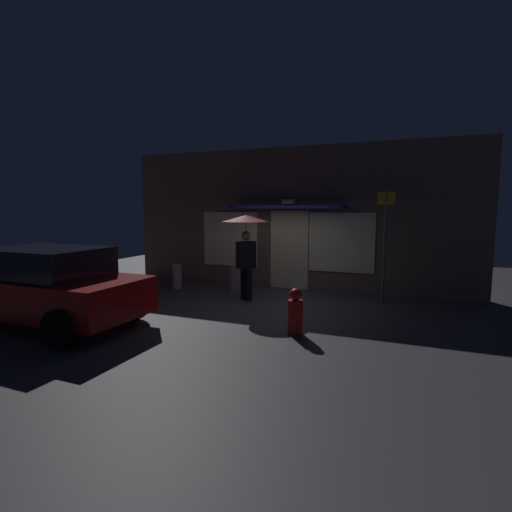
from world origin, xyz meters
TOP-DOWN VIEW (x-y plane):
  - ground_plane at (0.00, 0.00)m, footprint 18.00×18.00m
  - building_facade at (-0.00, 2.34)m, footprint 10.04×1.00m
  - person_with_umbrella at (-0.53, 0.34)m, footprint 1.17×1.17m
  - parked_car at (-3.30, -2.98)m, footprint 3.93×2.00m
  - street_sign_post at (2.62, 1.38)m, footprint 0.40×0.07m
  - sidewalk_bollard at (-1.30, 1.33)m, footprint 0.30×0.30m
  - sidewalk_bollard_2 at (-2.91, 0.93)m, footprint 0.24×0.24m
  - fire_hydrant at (1.35, -1.75)m, footprint 0.27×0.27m

SIDE VIEW (x-z plane):
  - ground_plane at x=0.00m, z-range 0.00..0.00m
  - sidewalk_bollard_2 at x=-2.91m, z-range 0.00..0.70m
  - sidewalk_bollard at x=-1.30m, z-range 0.00..0.70m
  - fire_hydrant at x=1.35m, z-range -0.03..0.81m
  - parked_car at x=-3.30m, z-range 0.01..1.52m
  - street_sign_post at x=2.62m, z-range 0.17..2.92m
  - person_with_umbrella at x=-0.53m, z-range 0.59..2.69m
  - building_facade at x=0.00m, z-range -0.01..3.94m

